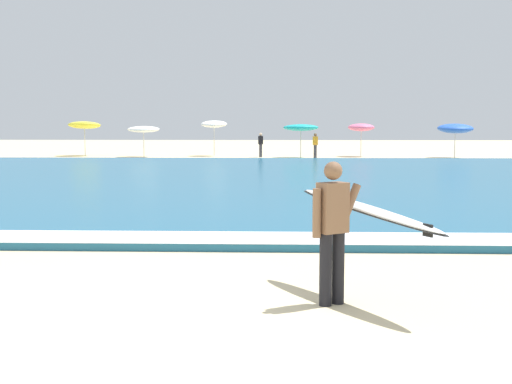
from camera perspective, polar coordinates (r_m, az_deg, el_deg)
ground_plane at (r=6.89m, az=-11.92°, el=-12.51°), size 160.00×160.00×0.00m
sea at (r=24.97m, az=-1.72°, el=1.19°), size 120.00×28.00×0.14m
surf_foam at (r=11.72m, az=-5.95°, el=-3.98°), size 120.00×1.25×0.01m
surfer_with_board at (r=7.94m, az=8.23°, el=-2.30°), size 1.70×2.48×1.73m
beach_umbrella_0 at (r=45.62m, az=-14.85°, el=5.70°), size 2.16×2.19×2.40m
beach_umbrella_1 at (r=43.16m, az=-9.86°, el=5.45°), size 2.07×2.08×2.05m
beach_umbrella_2 at (r=44.08m, az=-3.71°, el=5.98°), size 1.76×1.79×2.46m
beach_umbrella_3 at (r=41.60m, az=3.96°, el=5.67°), size 2.25×2.26×2.17m
beach_umbrella_4 at (r=43.71m, az=9.23°, el=5.63°), size 1.75×1.75×2.20m
beach_umbrella_5 at (r=43.30m, az=17.12°, el=5.36°), size 2.23×2.27×2.25m
beachgoer_near_row_left at (r=41.17m, az=5.23°, el=4.15°), size 0.32×0.20×1.58m
beachgoer_near_row_mid at (r=42.42m, az=0.41°, el=4.23°), size 0.32×0.20×1.58m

